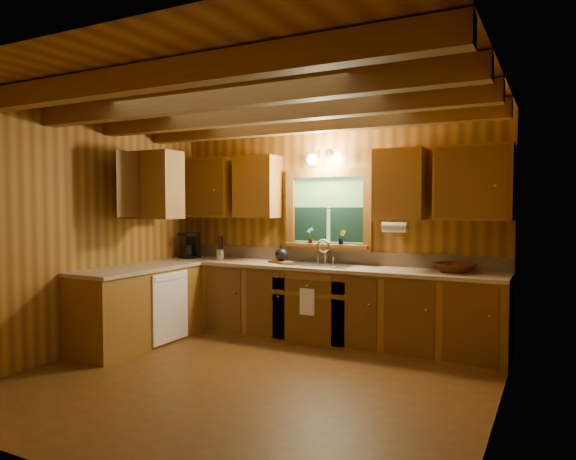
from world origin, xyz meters
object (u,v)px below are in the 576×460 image
(wicker_basket, at_px, (455,268))
(sink, at_px, (319,269))
(coffee_maker, at_px, (191,245))
(cutting_board, at_px, (281,262))

(wicker_basket, bearing_deg, sink, -178.01)
(sink, xyz_separation_m, coffee_maker, (-1.88, -0.02, 0.21))
(coffee_maker, xyz_separation_m, wicker_basket, (3.41, 0.07, -0.12))
(cutting_board, distance_m, wicker_basket, 2.05)
(coffee_maker, distance_m, wicker_basket, 3.41)
(cutting_board, bearing_deg, wicker_basket, 23.10)
(coffee_maker, relative_size, wicker_basket, 0.84)
(coffee_maker, relative_size, cutting_board, 1.24)
(coffee_maker, xyz_separation_m, cutting_board, (1.36, 0.02, -0.16))
(sink, distance_m, cutting_board, 0.52)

